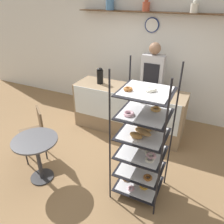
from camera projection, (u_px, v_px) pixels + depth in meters
name	position (u px, v px, depth m)	size (l,w,h in m)	color
ground_plane	(102.00, 163.00, 3.75)	(14.00, 14.00, 0.00)	olive
back_wall	(146.00, 55.00, 4.82)	(10.00, 0.30, 2.70)	white
display_counter	(128.00, 110.00, 4.45)	(2.22, 0.65, 0.94)	#937A5B
pastry_rack	(142.00, 142.00, 2.83)	(0.66, 0.62, 1.89)	black
person_worker	(152.00, 82.00, 4.50)	(0.45, 0.24, 1.75)	#282833
cafe_table	(37.00, 150.00, 3.20)	(0.65, 0.65, 0.73)	#262628
cafe_chair	(36.00, 128.00, 3.68)	(0.53, 0.53, 0.90)	black
coffee_carafe	(100.00, 76.00, 4.40)	(0.13, 0.13, 0.33)	black
donut_tray_counter	(152.00, 90.00, 4.09)	(0.40, 0.25, 0.05)	silver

